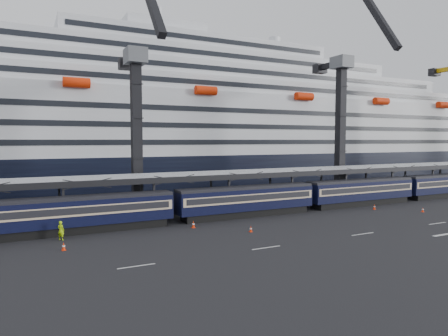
{
  "coord_description": "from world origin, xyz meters",
  "views": [
    {
      "loc": [
        -33.56,
        -34.43,
        9.86
      ],
      "look_at": [
        -11.33,
        10.0,
        6.38
      ],
      "focal_mm": 32.0,
      "sensor_mm": 36.0,
      "label": 1
    }
  ],
  "objects": [
    {
      "name": "ground",
      "position": [
        0.0,
        0.0,
        0.0
      ],
      "size": [
        260.0,
        260.0,
        0.0
      ],
      "primitive_type": "plane",
      "color": "black",
      "rests_on": "ground"
    },
    {
      "name": "lane_markings",
      "position": [
        8.15,
        -5.23,
        0.01
      ],
      "size": [
        111.0,
        4.27,
        0.02
      ],
      "color": "beige",
      "rests_on": "ground"
    },
    {
      "name": "train",
      "position": [
        -4.65,
        10.0,
        2.2
      ],
      "size": [
        133.05,
        3.0,
        4.05
      ],
      "color": "black",
      "rests_on": "ground"
    },
    {
      "name": "canopy",
      "position": [
        0.0,
        14.0,
        5.25
      ],
      "size": [
        130.0,
        6.25,
        5.53
      ],
      "color": "gray",
      "rests_on": "ground"
    },
    {
      "name": "cruise_ship",
      "position": [
        -1.08,
        45.99,
        12.34
      ],
      "size": [
        214.09,
        28.84,
        34.0
      ],
      "color": "black",
      "rests_on": "ground"
    },
    {
      "name": "crane_dark_near",
      "position": [
        -20.0,
        18.59,
        11.93
      ],
      "size": [
        4.5,
        17.75,
        35.08
      ],
      "color": "#4B4E52",
      "rests_on": "ground"
    },
    {
      "name": "crane_dark_mid",
      "position": [
        15.0,
        17.59,
        13.36
      ],
      "size": [
        4.5,
        18.24,
        39.64
      ],
      "color": "#4B4E52",
      "rests_on": "ground"
    },
    {
      "name": "worker",
      "position": [
        -30.6,
        7.5,
        0.95
      ],
      "size": [
        0.83,
        0.79,
        1.91
      ],
      "primitive_type": "imported",
      "rotation": [
        0.0,
        0.0,
        2.45
      ],
      "color": "#ACE20B",
      "rests_on": "ground"
    },
    {
      "name": "traffic_cone_b",
      "position": [
        -30.7,
        3.42,
        0.37
      ],
      "size": [
        0.37,
        0.37,
        0.74
      ],
      "color": "red",
      "rests_on": "ground"
    },
    {
      "name": "traffic_cone_c",
      "position": [
        -16.8,
        6.79,
        0.4
      ],
      "size": [
        0.41,
        0.41,
        0.81
      ],
      "color": "red",
      "rests_on": "ground"
    },
    {
      "name": "traffic_cone_d",
      "position": [
        -12.05,
        2.12,
        0.33
      ],
      "size": [
        0.34,
        0.34,
        0.67
      ],
      "color": "red",
      "rests_on": "ground"
    },
    {
      "name": "traffic_cone_e",
      "position": [
        10.8,
        6.3,
        0.37
      ],
      "size": [
        0.38,
        0.38,
        0.76
      ],
      "color": "red",
      "rests_on": "ground"
    },
    {
      "name": "traffic_cone_f",
      "position": [
        15.16,
        1.84,
        0.33
      ],
      "size": [
        0.34,
        0.34,
        0.68
      ],
      "color": "red",
      "rests_on": "ground"
    }
  ]
}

